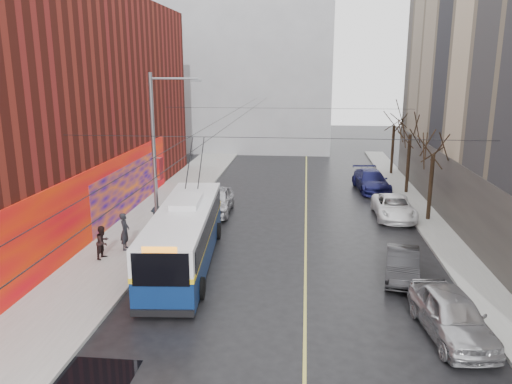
% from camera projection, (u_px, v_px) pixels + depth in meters
% --- Properties ---
extents(ground, '(140.00, 140.00, 0.00)m').
position_uv_depth(ground, '(259.00, 358.00, 16.26)').
color(ground, black).
rests_on(ground, ground).
extents(sidewalk_left, '(4.00, 60.00, 0.15)m').
position_uv_depth(sidewalk_left, '(140.00, 232.00, 28.60)').
color(sidewalk_left, gray).
rests_on(sidewalk_left, ground).
extents(sidewalk_right, '(2.00, 60.00, 0.15)m').
position_uv_depth(sidewalk_right, '(445.00, 242.00, 26.96)').
color(sidewalk_right, gray).
rests_on(sidewalk_right, ground).
extents(lane_line, '(0.12, 50.00, 0.01)m').
position_uv_depth(lane_line, '(306.00, 227.00, 29.63)').
color(lane_line, '#BFB74C').
rests_on(lane_line, ground).
extents(building_left, '(12.11, 36.00, 14.00)m').
position_uv_depth(building_left, '(14.00, 106.00, 29.64)').
color(building_left, '#5F1B13').
rests_on(building_left, ground).
extents(building_far, '(20.50, 12.10, 18.00)m').
position_uv_depth(building_far, '(244.00, 70.00, 58.13)').
color(building_far, gray).
rests_on(building_far, ground).
extents(streetlight_pole, '(2.65, 0.60, 9.00)m').
position_uv_depth(streetlight_pole, '(157.00, 156.00, 25.34)').
color(streetlight_pole, slate).
rests_on(streetlight_pole, ground).
extents(catenary_wires, '(18.00, 60.00, 0.22)m').
position_uv_depth(catenary_wires, '(239.00, 120.00, 29.27)').
color(catenary_wires, black).
extents(tree_near, '(3.20, 3.20, 6.40)m').
position_uv_depth(tree_near, '(434.00, 141.00, 29.65)').
color(tree_near, black).
rests_on(tree_near, ground).
extents(tree_mid, '(3.20, 3.20, 6.68)m').
position_uv_depth(tree_mid, '(411.00, 124.00, 36.34)').
color(tree_mid, black).
rests_on(tree_mid, ground).
extents(tree_far, '(3.20, 3.20, 6.57)m').
position_uv_depth(tree_far, '(395.00, 117.00, 43.13)').
color(tree_far, black).
rests_on(tree_far, ground).
extents(puddle, '(2.62, 2.78, 0.01)m').
position_uv_depth(puddle, '(86.00, 384.00, 14.87)').
color(puddle, black).
rests_on(puddle, ground).
extents(pigeons_flying, '(2.49, 3.71, 1.61)m').
position_uv_depth(pigeons_flying, '(215.00, 111.00, 24.64)').
color(pigeons_flying, slate).
extents(trolleybus, '(3.35, 11.51, 5.39)m').
position_uv_depth(trolleybus, '(185.00, 235.00, 23.69)').
color(trolleybus, '#0A204F').
rests_on(trolleybus, ground).
extents(parked_car_a, '(2.50, 4.94, 1.61)m').
position_uv_depth(parked_car_a, '(452.00, 315.00, 17.42)').
color(parked_car_a, '#ACADB1').
rests_on(parked_car_a, ground).
extents(parked_car_b, '(2.07, 4.21, 1.33)m').
position_uv_depth(parked_car_b, '(402.00, 265.00, 22.25)').
color(parked_car_b, black).
rests_on(parked_car_b, ground).
extents(parked_car_c, '(2.32, 5.02, 1.40)m').
position_uv_depth(parked_car_c, '(394.00, 207.00, 31.40)').
color(parked_car_c, white).
rests_on(parked_car_c, ground).
extents(parked_car_d, '(2.78, 5.63, 1.58)m').
position_uv_depth(parked_car_d, '(371.00, 181.00, 38.38)').
color(parked_car_d, '#16174D').
rests_on(parked_car_d, ground).
extents(following_car, '(2.09, 4.97, 1.68)m').
position_uv_depth(following_car, '(216.00, 201.00, 32.38)').
color(following_car, '#BAB9BE').
rests_on(following_car, ground).
extents(pedestrian_a, '(0.55, 0.75, 1.92)m').
position_uv_depth(pedestrian_a, '(125.00, 231.00, 25.39)').
color(pedestrian_a, black).
rests_on(pedestrian_a, sidewalk_left).
extents(pedestrian_b, '(0.78, 0.92, 1.64)m').
position_uv_depth(pedestrian_b, '(103.00, 242.00, 24.22)').
color(pedestrian_b, black).
rests_on(pedestrian_b, sidewalk_left).
extents(pedestrian_c, '(1.05, 1.36, 1.85)m').
position_uv_depth(pedestrian_c, '(158.00, 223.00, 26.94)').
color(pedestrian_c, black).
rests_on(pedestrian_c, sidewalk_left).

